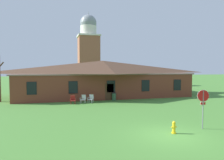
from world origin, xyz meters
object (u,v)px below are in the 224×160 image
at_px(lawn_chair_by_porch, 73,100).
at_px(lawn_chair_left_end, 91,98).
at_px(trash_bin, 114,97).
at_px(stop_sign, 203,101).
at_px(fire_hydrant, 174,128).
at_px(lawn_chair_near_door, 83,99).

height_order(lawn_chair_by_porch, lawn_chair_left_end, same).
bearing_deg(lawn_chair_by_porch, lawn_chair_left_end, 9.12).
xyz_separation_m(lawn_chair_by_porch, trash_bin, (5.22, 1.27, -0.00)).
height_order(stop_sign, fire_hydrant, stop_sign).
bearing_deg(trash_bin, fire_hydrant, -89.44).
height_order(stop_sign, trash_bin, stop_sign).
bearing_deg(lawn_chair_near_door, lawn_chair_left_end, -3.73).
height_order(lawn_chair_near_door, lawn_chair_left_end, same).
bearing_deg(trash_bin, lawn_chair_by_porch, -166.34).
bearing_deg(lawn_chair_near_door, fire_hydrant, -72.53).
xyz_separation_m(lawn_chair_left_end, trash_bin, (3.08, 0.92, -0.00)).
xyz_separation_m(lawn_chair_by_porch, lawn_chair_left_end, (2.14, 0.34, 0.00)).
distance_m(lawn_chair_left_end, fire_hydrant, 13.37).
height_order(fire_hydrant, trash_bin, trash_bin).
distance_m(stop_sign, lawn_chair_by_porch, 14.55).
height_order(stop_sign, lawn_chair_near_door, stop_sign).
distance_m(lawn_chair_by_porch, lawn_chair_left_end, 2.17).
bearing_deg(lawn_chair_left_end, trash_bin, 16.73).
bearing_deg(lawn_chair_near_door, trash_bin, 12.32).
bearing_deg(trash_bin, lawn_chair_near_door, -167.68).
height_order(lawn_chair_near_door, fire_hydrant, lawn_chair_near_door).
relative_size(lawn_chair_by_porch, lawn_chair_left_end, 1.00).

